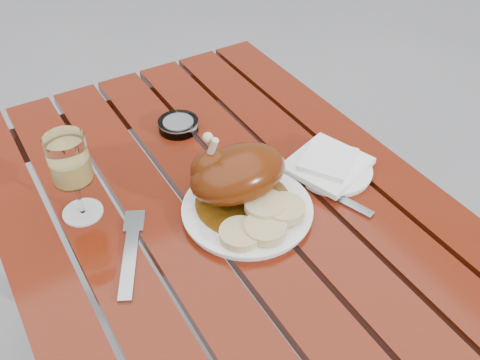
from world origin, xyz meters
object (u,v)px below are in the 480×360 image
at_px(table, 234,330).
at_px(side_plate, 334,170).
at_px(ashtray, 178,125).
at_px(wine_glass, 74,178).
at_px(dinner_plate, 247,210).

xyz_separation_m(table, side_plate, (0.25, 0.01, 0.38)).
distance_m(side_plate, ashtray, 0.37).
xyz_separation_m(table, ashtray, (0.04, 0.31, 0.39)).
bearing_deg(table, wine_glass, 146.57).
height_order(table, dinner_plate, dinner_plate).
height_order(table, ashtray, ashtray).
bearing_deg(ashtray, table, -96.98).
relative_size(table, ashtray, 13.08).
xyz_separation_m(wine_glass, ashtray, (0.28, 0.15, -0.08)).
xyz_separation_m(table, dinner_plate, (0.03, -0.00, 0.38)).
relative_size(table, side_plate, 7.54).
distance_m(dinner_plate, wine_glass, 0.32).
height_order(table, wine_glass, wine_glass).
bearing_deg(side_plate, wine_glass, 162.56).
distance_m(table, dinner_plate, 0.38).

